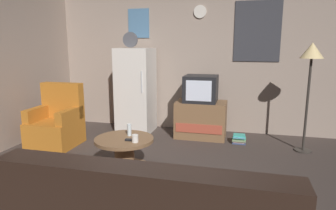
# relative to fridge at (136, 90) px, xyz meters

# --- Properties ---
(ground_plane) EXTENTS (12.00, 12.00, 0.00)m
(ground_plane) POSITION_rel_fridge_xyz_m (0.94, -2.01, -0.75)
(ground_plane) COLOR #3D332D
(wall_with_art) EXTENTS (5.20, 0.12, 2.77)m
(wall_with_art) POSITION_rel_fridge_xyz_m (0.95, 0.44, 0.63)
(wall_with_art) COLOR gray
(wall_with_art) RESTS_ON ground_plane
(fridge) EXTENTS (0.60, 0.62, 1.77)m
(fridge) POSITION_rel_fridge_xyz_m (0.00, 0.00, 0.00)
(fridge) COLOR silver
(fridge) RESTS_ON ground_plane
(tv_stand) EXTENTS (0.84, 0.53, 0.62)m
(tv_stand) POSITION_rel_fridge_xyz_m (1.19, -0.06, -0.45)
(tv_stand) COLOR brown
(tv_stand) RESTS_ON ground_plane
(crt_tv) EXTENTS (0.54, 0.51, 0.44)m
(crt_tv) POSITION_rel_fridge_xyz_m (1.18, -0.06, 0.08)
(crt_tv) COLOR black
(crt_tv) RESTS_ON tv_stand
(standing_lamp) EXTENTS (0.32, 0.32, 1.59)m
(standing_lamp) POSITION_rel_fridge_xyz_m (2.77, -0.38, 0.60)
(standing_lamp) COLOR #332D28
(standing_lamp) RESTS_ON ground_plane
(coffee_table) EXTENTS (0.72, 0.72, 0.44)m
(coffee_table) POSITION_rel_fridge_xyz_m (0.48, -1.73, -0.53)
(coffee_table) COLOR brown
(coffee_table) RESTS_ON ground_plane
(wine_glass) EXTENTS (0.05, 0.05, 0.15)m
(wine_glass) POSITION_rel_fridge_xyz_m (0.51, -1.62, -0.24)
(wine_glass) COLOR silver
(wine_glass) RESTS_ON coffee_table
(mug_ceramic_white) EXTENTS (0.08, 0.08, 0.09)m
(mug_ceramic_white) POSITION_rel_fridge_xyz_m (0.67, -1.85, -0.27)
(mug_ceramic_white) COLOR silver
(mug_ceramic_white) RESTS_ON coffee_table
(remote_control) EXTENTS (0.15, 0.06, 0.02)m
(remote_control) POSITION_rel_fridge_xyz_m (0.61, -1.81, -0.30)
(remote_control) COLOR black
(remote_control) RESTS_ON coffee_table
(armchair) EXTENTS (0.68, 0.68, 0.96)m
(armchair) POSITION_rel_fridge_xyz_m (-0.96, -1.01, -0.42)
(armchair) COLOR #B2661E
(armchair) RESTS_ON ground_plane
(book_stack) EXTENTS (0.21, 0.18, 0.15)m
(book_stack) POSITION_rel_fridge_xyz_m (1.84, -0.25, -0.68)
(book_stack) COLOR #3A486F
(book_stack) RESTS_ON ground_plane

